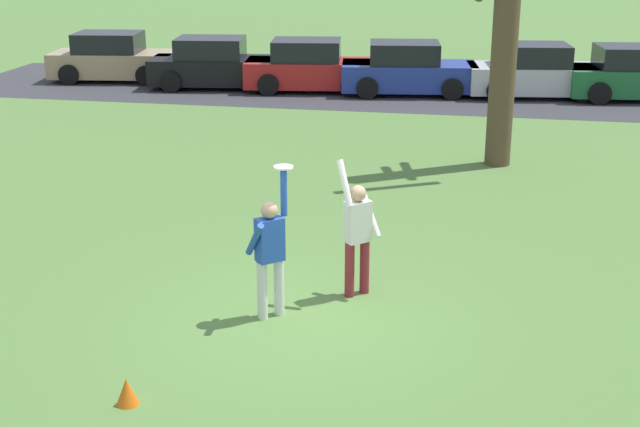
% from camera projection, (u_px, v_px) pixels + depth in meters
% --- Properties ---
extents(ground_plane, '(120.00, 120.00, 0.00)m').
position_uv_depth(ground_plane, '(299.00, 317.00, 12.18)').
color(ground_plane, '#567F3D').
extents(person_catcher, '(0.56, 0.56, 2.08)m').
position_uv_depth(person_catcher, '(270.00, 249.00, 11.89)').
color(person_catcher, silver).
rests_on(person_catcher, ground_plane).
extents(person_defender, '(0.65, 0.65, 2.05)m').
position_uv_depth(person_defender, '(358.00, 231.00, 12.60)').
color(person_defender, maroon).
rests_on(person_defender, ground_plane).
extents(frisbee_disc, '(0.26, 0.26, 0.02)m').
position_uv_depth(frisbee_disc, '(283.00, 167.00, 11.65)').
color(frisbee_disc, white).
rests_on(frisbee_disc, person_catcher).
extents(parked_car_tan, '(4.31, 2.46, 1.59)m').
position_uv_depth(parked_car_tan, '(113.00, 59.00, 29.56)').
color(parked_car_tan, tan).
rests_on(parked_car_tan, ground_plane).
extents(parked_car_black, '(4.31, 2.46, 1.59)m').
position_uv_depth(parked_car_black, '(214.00, 65.00, 28.31)').
color(parked_car_black, black).
rests_on(parked_car_black, ground_plane).
extents(parked_car_red, '(4.31, 2.46, 1.59)m').
position_uv_depth(parked_car_red, '(310.00, 67.00, 27.82)').
color(parked_car_red, red).
rests_on(parked_car_red, ground_plane).
extents(parked_car_blue, '(4.31, 2.46, 1.59)m').
position_uv_depth(parked_car_blue, '(408.00, 70.00, 27.29)').
color(parked_car_blue, '#233893').
rests_on(parked_car_blue, ground_plane).
extents(parked_car_silver, '(4.31, 2.46, 1.59)m').
position_uv_depth(parked_car_silver, '(535.00, 73.00, 26.89)').
color(parked_car_silver, '#BCBCC1').
rests_on(parked_car_silver, ground_plane).
extents(parked_car_green, '(4.31, 2.46, 1.59)m').
position_uv_depth(parked_car_green, '(635.00, 75.00, 26.49)').
color(parked_car_green, '#1E6633').
rests_on(parked_car_green, ground_plane).
extents(parking_strip, '(26.09, 6.40, 0.01)m').
position_uv_depth(parking_strip, '(365.00, 90.00, 28.03)').
color(parking_strip, '#38383D').
rests_on(parking_strip, ground_plane).
extents(bare_tree_tall, '(1.86, 2.18, 6.39)m').
position_uv_depth(bare_tree_tall, '(508.00, 9.00, 18.64)').
color(bare_tree_tall, brown).
rests_on(bare_tree_tall, ground_plane).
extents(field_cone_orange, '(0.26, 0.26, 0.32)m').
position_uv_depth(field_cone_orange, '(127.00, 391.00, 9.95)').
color(field_cone_orange, orange).
rests_on(field_cone_orange, ground_plane).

